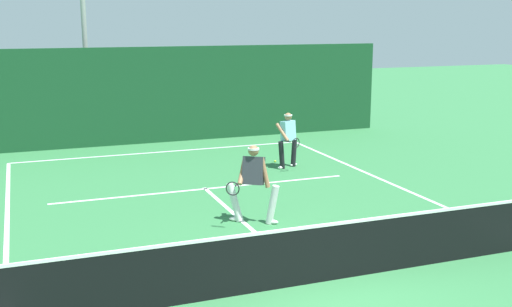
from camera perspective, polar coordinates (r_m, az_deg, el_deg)
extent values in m
plane|color=#307340|center=(10.59, 5.19, -11.65)|extent=(80.00, 80.00, 0.00)
cube|color=white|center=(20.79, -8.42, 0.16)|extent=(9.48, 0.10, 0.01)
cube|color=white|center=(16.15, -4.61, -3.21)|extent=(7.72, 0.10, 0.01)
cube|color=white|center=(13.34, -0.86, -6.50)|extent=(0.10, 6.40, 0.01)
cube|color=black|center=(10.41, 5.24, -9.24)|extent=(10.21, 0.02, 0.95)
cube|color=white|center=(10.23, 5.29, -6.62)|extent=(10.21, 0.03, 0.05)
cylinder|color=silver|center=(13.29, 1.50, -4.67)|extent=(0.33, 0.29, 0.86)
cylinder|color=silver|center=(13.47, -1.94, -4.44)|extent=(0.39, 0.33, 0.86)
ellipsoid|color=white|center=(13.40, 1.49, -6.22)|extent=(0.28, 0.24, 0.09)
ellipsoid|color=white|center=(13.58, -1.93, -5.97)|extent=(0.28, 0.24, 0.09)
cube|color=#2D3338|center=(13.19, -0.23, -1.56)|extent=(0.56, 0.54, 0.63)
cylinder|color=#9E704C|center=(13.14, 0.80, -1.73)|extent=(0.25, 0.22, 0.65)
cylinder|color=#9E704C|center=(13.25, -1.25, -1.62)|extent=(0.38, 0.50, 0.52)
sphere|color=#9E704C|center=(13.09, -0.23, 0.26)|extent=(0.23, 0.23, 0.23)
cylinder|color=white|center=(13.08, -0.23, 0.43)|extent=(0.34, 0.34, 0.04)
cylinder|color=black|center=(13.08, -1.74, -2.82)|extent=(0.17, 0.23, 0.03)
torus|color=black|center=(12.77, -2.13, -3.20)|extent=(0.26, 0.19, 0.29)
cylinder|color=black|center=(18.52, 3.46, 0.07)|extent=(0.24, 0.21, 0.82)
cylinder|color=black|center=(18.16, 2.34, -0.15)|extent=(0.27, 0.22, 0.82)
ellipsoid|color=white|center=(18.59, 3.44, -1.02)|extent=(0.28, 0.20, 0.09)
ellipsoid|color=white|center=(18.24, 2.33, -1.26)|extent=(0.28, 0.20, 0.09)
cube|color=#8CCCE0|center=(18.20, 2.93, 2.09)|extent=(0.49, 0.41, 0.59)
cylinder|color=#9E704C|center=(18.37, 3.44, 2.10)|extent=(0.26, 0.18, 0.63)
cylinder|color=#9E704C|center=(18.04, 2.41, 1.93)|extent=(0.28, 0.51, 0.50)
sphere|color=#9E704C|center=(18.14, 2.94, 3.37)|extent=(0.22, 0.22, 0.22)
cylinder|color=white|center=(18.13, 2.94, 3.49)|extent=(0.31, 0.31, 0.04)
cylinder|color=black|center=(17.88, 2.85, 1.11)|extent=(0.13, 0.25, 0.03)
torus|color=black|center=(17.65, 3.64, 0.96)|extent=(0.28, 0.13, 0.29)
sphere|color=#D1E033|center=(19.07, 1.75, -0.70)|extent=(0.07, 0.07, 0.07)
cube|color=#164425|center=(22.15, -9.50, 5.22)|extent=(17.51, 0.12, 3.34)
cylinder|color=#9EA39E|center=(23.54, -15.33, 10.79)|extent=(0.18, 0.18, 7.79)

